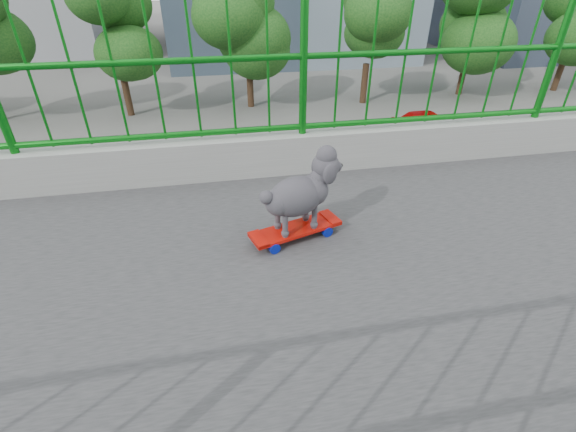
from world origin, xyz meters
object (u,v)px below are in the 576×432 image
(skateboard, at_px, (296,230))
(car_3, at_px, (300,155))
(car_1, at_px, (357,227))
(car_4, at_px, (428,123))
(car_2, at_px, (446,175))
(poodle, at_px, (301,192))
(car_6, at_px, (569,204))
(car_5, at_px, (293,307))

(skateboard, height_order, car_3, skateboard)
(car_1, xyz_separation_m, car_4, (-9.60, 7.64, -0.08))
(car_1, bearing_deg, car_2, 121.78)
(skateboard, xyz_separation_m, car_1, (-8.72, 4.03, -6.26))
(poodle, bearing_deg, car_4, 130.49)
(car_2, bearing_deg, car_1, 121.78)
(car_2, distance_m, car_6, 4.53)
(skateboard, distance_m, poodle, 0.25)
(skateboard, relative_size, car_2, 0.11)
(car_3, height_order, car_6, car_6)
(skateboard, bearing_deg, car_5, 151.18)
(poodle, xyz_separation_m, car_3, (-15.12, 3.42, -6.53))
(car_2, distance_m, car_3, 6.58)
(skateboard, bearing_deg, car_4, 130.44)
(car_6, bearing_deg, car_1, -90.00)
(car_5, xyz_separation_m, car_6, (-3.20, 11.26, 0.07))
(skateboard, height_order, car_1, skateboard)
(car_4, bearing_deg, poodle, 147.56)
(car_3, xyz_separation_m, car_6, (6.40, 8.96, 0.00))
(poodle, bearing_deg, car_2, 125.34)
(car_2, relative_size, car_4, 1.25)
(skateboard, relative_size, car_4, 0.14)
(car_4, bearing_deg, car_1, 141.50)
(car_3, bearing_deg, car_6, -125.53)
(car_6, bearing_deg, car_2, -134.90)
(poodle, relative_size, car_6, 0.09)
(car_6, bearing_deg, skateboard, -54.89)
(car_3, bearing_deg, car_5, 166.54)
(car_3, bearing_deg, car_1, -174.77)
(skateboard, height_order, poodle, poodle)
(skateboard, height_order, car_6, skateboard)
(poodle, distance_m, car_1, 11.59)
(poodle, xyz_separation_m, car_5, (-5.52, 1.12, -6.60))
(skateboard, height_order, car_5, skateboard)
(poodle, relative_size, car_4, 0.12)
(car_5, relative_size, car_6, 0.77)
(car_4, height_order, car_6, car_6)
(car_2, distance_m, car_4, 6.86)
(poodle, relative_size, car_2, 0.10)
(car_3, height_order, car_4, car_3)
(car_1, bearing_deg, poodle, -24.68)
(poodle, xyz_separation_m, car_2, (-11.92, 9.17, -6.58))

